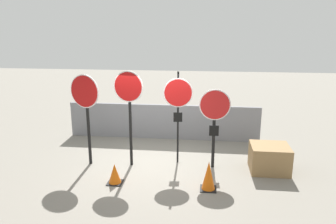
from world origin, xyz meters
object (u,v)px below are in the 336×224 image
stop_sign_0 (86,102)px  stop_sign_2 (178,99)px  storage_crate (269,158)px  stop_sign_1 (129,99)px  stop_sign_3 (215,114)px  traffic_cone_0 (115,174)px  traffic_cone_1 (209,176)px

stop_sign_0 → stop_sign_2: (2.43, 0.38, 0.06)m
storage_crate → stop_sign_1: bearing=-178.4°
stop_sign_3 → traffic_cone_0: size_ratio=4.37×
traffic_cone_0 → storage_crate: size_ratio=0.50×
stop_sign_0 → traffic_cone_0: bearing=-27.6°
storage_crate → stop_sign_2: bearing=174.6°
stop_sign_1 → traffic_cone_1: bearing=-17.2°
traffic_cone_0 → traffic_cone_1: traffic_cone_1 is taller
stop_sign_1 → traffic_cone_0: size_ratio=5.28×
storage_crate → stop_sign_0: bearing=-178.2°
stop_sign_3 → storage_crate: stop_sign_3 is taller
stop_sign_3 → stop_sign_1: bearing=-179.4°
stop_sign_0 → storage_crate: (4.88, 0.15, -1.43)m
stop_sign_0 → stop_sign_2: size_ratio=0.98×
stop_sign_3 → traffic_cone_0: stop_sign_3 is taller
stop_sign_0 → stop_sign_2: bearing=26.6°
stop_sign_0 → traffic_cone_1: (3.28, -1.08, -1.44)m
stop_sign_3 → traffic_cone_1: size_ratio=3.10×
stop_sign_2 → traffic_cone_1: stop_sign_2 is taller
stop_sign_3 → storage_crate: size_ratio=2.19×
traffic_cone_1 → stop_sign_0: bearing=161.8°
stop_sign_2 → storage_crate: 2.87m
stop_sign_0 → traffic_cone_1: size_ratio=3.60×
stop_sign_0 → traffic_cone_1: bearing=-0.5°
stop_sign_3 → traffic_cone_0: bearing=-155.8°
stop_sign_0 → stop_sign_1: 1.17m
stop_sign_1 → stop_sign_3: stop_sign_1 is taller
stop_sign_1 → traffic_cone_0: bearing=-87.1°
stop_sign_1 → stop_sign_0: bearing=-166.8°
stop_sign_2 → storage_crate: bearing=-10.2°
stop_sign_1 → traffic_cone_0: stop_sign_1 is taller
stop_sign_1 → storage_crate: bearing=12.4°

